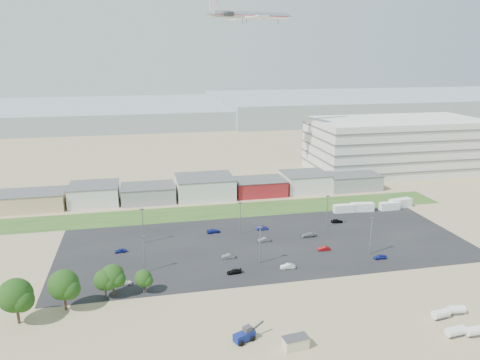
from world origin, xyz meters
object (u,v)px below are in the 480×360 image
object	(u,v)px
portable_shed	(295,343)
parked_car_5	(121,251)
parked_car_2	(380,257)
parked_car_8	(337,221)
parked_car_6	(214,231)
parked_car_11	(262,228)
storage_tank_nw	(441,314)
parked_car_4	(228,256)
airliner	(251,15)
telehandler	(244,335)
parked_car_1	(324,249)
parked_car_7	(264,240)
parked_car_3	(234,271)
parked_car_13	(288,266)
parked_car_12	(308,235)
tree_far_left	(16,299)
parked_car_10	(125,282)
box_trailer_a	(344,208)

from	to	relation	value
portable_shed	parked_car_5	distance (m)	63.35
portable_shed	parked_car_5	world-z (taller)	portable_shed
parked_car_2	parked_car_8	bearing A→B (deg)	-179.62
parked_car_6	parked_car_11	bearing A→B (deg)	-97.28
parked_car_5	parked_car_6	xyz separation A→B (m)	(28.26, 9.38, 0.06)
parked_car_8	parked_car_6	bearing A→B (deg)	97.89
storage_tank_nw	parked_car_4	xyz separation A→B (m)	(-38.50, 39.63, -0.51)
airliner	telehandler	bearing A→B (deg)	-115.90
parked_car_1	parked_car_5	xyz separation A→B (m)	(-57.10, 10.96, -0.02)
parked_car_2	parked_car_6	bearing A→B (deg)	-124.29
parked_car_5	parked_car_8	size ratio (longest dim) A/B	0.87
parked_car_5	parked_car_4	bearing A→B (deg)	66.54
parked_car_4	parked_car_7	size ratio (longest dim) A/B	0.98
parked_car_3	parked_car_11	world-z (taller)	parked_car_11
parked_car_2	parked_car_8	distance (m)	29.36
telehandler	parked_car_2	world-z (taller)	telehandler
parked_car_6	telehandler	bearing A→B (deg)	172.47
airliner	parked_car_13	bearing A→B (deg)	-108.96
portable_shed	parked_car_5	bearing A→B (deg)	115.07
portable_shed	parked_car_1	xyz separation A→B (m)	(23.06, 42.46, -0.66)
parked_car_2	parked_car_5	world-z (taller)	parked_car_2
airliner	parked_car_13	xyz separation A→B (m)	(-10.87, -88.54, -69.35)
parked_car_11	parked_car_12	distance (m)	15.02
tree_far_left	parked_car_11	xyz separation A→B (m)	(63.77, 41.39, -5.06)
airliner	parked_car_1	distance (m)	105.58
storage_tank_nw	parked_car_10	size ratio (longest dim) A/B	0.98
parked_car_5	parked_car_11	distance (m)	44.79
parked_car_7	parked_car_10	world-z (taller)	parked_car_7
portable_shed	parked_car_6	world-z (taller)	portable_shed
parked_car_4	parked_car_7	world-z (taller)	parked_car_7
parked_car_3	parked_car_7	distance (m)	23.05
parked_car_8	parked_car_10	bearing A→B (deg)	120.81
parked_car_5	storage_tank_nw	bearing A→B (deg)	49.62
parked_car_3	box_trailer_a	bearing A→B (deg)	123.83
telehandler	tree_far_left	size ratio (longest dim) A/B	0.62
telehandler	box_trailer_a	distance (m)	85.89
tree_far_left	parked_car_3	xyz separation A→B (m)	(48.75, 12.99, -5.14)
parked_car_5	parked_car_6	size ratio (longest dim) A/B	0.77
parked_car_1	parked_car_2	xyz separation A→B (m)	(12.96, -8.70, 0.03)
telehandler	parked_car_5	world-z (taller)	telehandler
airliner	parked_car_7	distance (m)	98.89
parked_car_10	parked_car_11	bearing A→B (deg)	-54.41
telehandler	parked_car_8	xyz separation A→B (m)	(45.15, 58.79, -0.83)
parked_car_3	parked_car_1	bearing A→B (deg)	102.18
tree_far_left	parked_car_12	size ratio (longest dim) A/B	2.53
tree_far_left	box_trailer_a	bearing A→B (deg)	28.28
airliner	storage_tank_nw	bearing A→B (deg)	-95.43
tree_far_left	parked_car_2	distance (m)	90.98
box_trailer_a	portable_shed	bearing A→B (deg)	-118.92
parked_car_2	parked_car_13	xyz separation A→B (m)	(-26.77, -0.35, 0.03)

